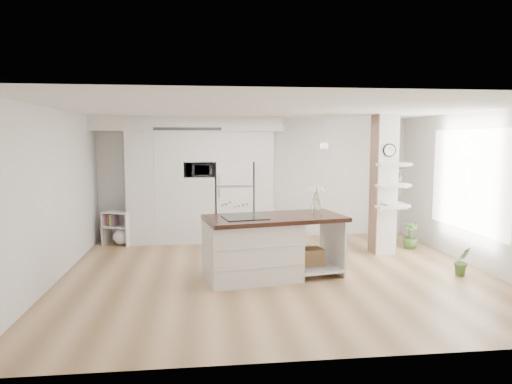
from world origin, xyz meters
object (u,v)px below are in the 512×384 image
Objects in this scene: refrigerator at (234,201)px; bookshelf at (119,230)px; floor_plant_a at (462,261)px; kitchen_island at (259,246)px.

bookshelf is at bearing -175.48° from refrigerator.
floor_plant_a is at bearing -41.53° from refrigerator.
bookshelf is at bearing 124.36° from kitchen_island.
kitchen_island is at bearing -85.80° from refrigerator.
refrigerator is 4.75m from floor_plant_a.
bookshelf is at bearing 153.89° from floor_plant_a.
kitchen_island is at bearing -23.84° from bookshelf.
refrigerator is at bearing 83.64° from kitchen_island.
kitchen_island reaches higher than bookshelf.
refrigerator is at bearing 138.47° from floor_plant_a.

